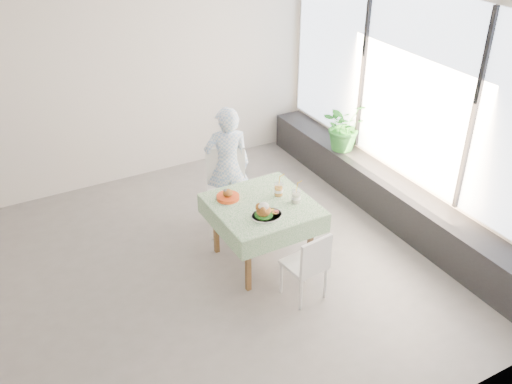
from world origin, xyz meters
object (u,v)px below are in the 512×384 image
main_dish (265,212)px  chair_far (228,206)px  potted_plant (344,126)px  juice_cup_orange (279,190)px  cafe_table (262,225)px  diner (227,166)px  chair_near (304,277)px

main_dish → chair_far: bearing=86.8°
main_dish → potted_plant: bearing=33.8°
juice_cup_orange → potted_plant: (1.60, 1.00, 0.03)m
cafe_table → potted_plant: 2.16m
chair_far → diner: size_ratio=0.66×
cafe_table → main_dish: bearing=-112.9°
cafe_table → potted_plant: potted_plant is taller
juice_cup_orange → potted_plant: size_ratio=0.43×
chair_near → potted_plant: potted_plant is taller
potted_plant → main_dish: bearing=-146.2°
chair_far → juice_cup_orange: juice_cup_orange is taller
chair_near → diner: size_ratio=0.53×
cafe_table → potted_plant: bearing=30.0°
cafe_table → chair_near: bearing=-84.1°
chair_near → diner: (-0.03, 1.67, 0.50)m
chair_far → diner: 0.48m
cafe_table → chair_near: size_ratio=1.33×
diner → potted_plant: size_ratio=2.23×
chair_far → chair_near: 1.51m
cafe_table → chair_near: (0.08, -0.74, -0.22)m
main_dish → potted_plant: (1.94, 1.30, 0.04)m
chair_near → main_dish: 0.77m
diner → juice_cup_orange: 0.89m
diner → juice_cup_orange: bearing=119.4°
juice_cup_orange → potted_plant: 1.89m
cafe_table → juice_cup_orange: 0.43m
chair_far → juice_cup_orange: 0.91m
main_dish → potted_plant: size_ratio=0.50×
diner → juice_cup_orange: (0.19, -0.87, 0.06)m
juice_cup_orange → potted_plant: potted_plant is taller
cafe_table → juice_cup_orange: size_ratio=3.67×
chair_far → potted_plant: 1.98m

